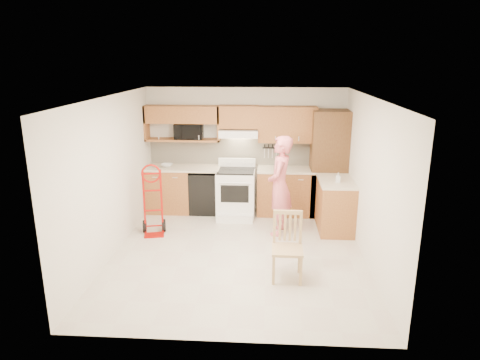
# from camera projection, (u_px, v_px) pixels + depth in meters

# --- Properties ---
(floor) EXTENTS (4.00, 4.50, 0.02)m
(floor) POSITION_uv_depth(u_px,v_px,m) (238.00, 254.00, 6.96)
(floor) COLOR #BEB6A3
(floor) RESTS_ON ground
(ceiling) EXTENTS (4.00, 4.50, 0.02)m
(ceiling) POSITION_uv_depth(u_px,v_px,m) (238.00, 97.00, 6.27)
(ceiling) COLOR white
(ceiling) RESTS_ON ground
(wall_back) EXTENTS (4.00, 0.02, 2.50)m
(wall_back) POSITION_uv_depth(u_px,v_px,m) (245.00, 149.00, 8.79)
(wall_back) COLOR beige
(wall_back) RESTS_ON ground
(wall_front) EXTENTS (4.00, 0.02, 2.50)m
(wall_front) POSITION_uv_depth(u_px,v_px,m) (223.00, 239.00, 4.45)
(wall_front) COLOR beige
(wall_front) RESTS_ON ground
(wall_left) EXTENTS (0.02, 4.50, 2.50)m
(wall_left) POSITION_uv_depth(u_px,v_px,m) (110.00, 177.00, 6.74)
(wall_left) COLOR beige
(wall_left) RESTS_ON ground
(wall_right) EXTENTS (0.02, 4.50, 2.50)m
(wall_right) POSITION_uv_depth(u_px,v_px,m) (370.00, 182.00, 6.50)
(wall_right) COLOR beige
(wall_right) RESTS_ON ground
(backsplash) EXTENTS (3.92, 0.03, 0.55)m
(backsplash) POSITION_uv_depth(u_px,v_px,m) (245.00, 152.00, 8.78)
(backsplash) COLOR beige
(backsplash) RESTS_ON wall_back
(lower_cab_left) EXTENTS (0.90, 0.60, 0.90)m
(lower_cab_left) POSITION_uv_depth(u_px,v_px,m) (169.00, 190.00, 8.81)
(lower_cab_left) COLOR #A36934
(lower_cab_left) RESTS_ON ground
(dishwasher) EXTENTS (0.60, 0.60, 0.85)m
(dishwasher) POSITION_uv_depth(u_px,v_px,m) (205.00, 192.00, 8.77)
(dishwasher) COLOR black
(dishwasher) RESTS_ON ground
(lower_cab_right) EXTENTS (1.14, 0.60, 0.90)m
(lower_cab_right) POSITION_uv_depth(u_px,v_px,m) (286.00, 192.00, 8.66)
(lower_cab_right) COLOR #A36934
(lower_cab_right) RESTS_ON ground
(countertop_left) EXTENTS (1.50, 0.63, 0.04)m
(countertop_left) POSITION_uv_depth(u_px,v_px,m) (183.00, 168.00, 8.66)
(countertop_left) COLOR beige
(countertop_left) RESTS_ON lower_cab_left
(countertop_right) EXTENTS (1.14, 0.63, 0.04)m
(countertop_right) POSITION_uv_depth(u_px,v_px,m) (286.00, 169.00, 8.53)
(countertop_right) COLOR beige
(countertop_right) RESTS_ON lower_cab_right
(cab_return_right) EXTENTS (0.60, 1.00, 0.90)m
(cab_return_right) POSITION_uv_depth(u_px,v_px,m) (335.00, 206.00, 7.84)
(cab_return_right) COLOR #A36934
(cab_return_right) RESTS_ON ground
(countertop_return) EXTENTS (0.63, 1.00, 0.04)m
(countertop_return) POSITION_uv_depth(u_px,v_px,m) (337.00, 181.00, 7.71)
(countertop_return) COLOR beige
(countertop_return) RESTS_ON cab_return_right
(pantry_tall) EXTENTS (0.70, 0.60, 2.10)m
(pantry_tall) POSITION_uv_depth(u_px,v_px,m) (328.00, 164.00, 8.44)
(pantry_tall) COLOR brown
(pantry_tall) RESTS_ON ground
(upper_cab_left) EXTENTS (1.50, 0.33, 0.34)m
(upper_cab_left) POSITION_uv_depth(u_px,v_px,m) (182.00, 114.00, 8.50)
(upper_cab_left) COLOR #A36934
(upper_cab_left) RESTS_ON wall_back
(upper_shelf_mw) EXTENTS (1.50, 0.33, 0.04)m
(upper_shelf_mw) POSITION_uv_depth(u_px,v_px,m) (183.00, 140.00, 8.64)
(upper_shelf_mw) COLOR #A36934
(upper_shelf_mw) RESTS_ON wall_back
(upper_cab_center) EXTENTS (0.76, 0.33, 0.44)m
(upper_cab_center) POSITION_uv_depth(u_px,v_px,m) (239.00, 117.00, 8.44)
(upper_cab_center) COLOR #A36934
(upper_cab_center) RESTS_ON wall_back
(upper_cab_right) EXTENTS (1.14, 0.33, 0.70)m
(upper_cab_right) POSITION_uv_depth(u_px,v_px,m) (287.00, 124.00, 8.42)
(upper_cab_right) COLOR #A36934
(upper_cab_right) RESTS_ON wall_back
(range_hood) EXTENTS (0.76, 0.46, 0.14)m
(range_hood) POSITION_uv_depth(u_px,v_px,m) (239.00, 133.00, 8.46)
(range_hood) COLOR white
(range_hood) RESTS_ON wall_back
(knife_strip) EXTENTS (0.40, 0.05, 0.29)m
(knife_strip) POSITION_uv_depth(u_px,v_px,m) (272.00, 151.00, 8.71)
(knife_strip) COLOR black
(knife_strip) RESTS_ON backsplash
(microwave) EXTENTS (0.58, 0.40, 0.31)m
(microwave) POSITION_uv_depth(u_px,v_px,m) (189.00, 131.00, 8.58)
(microwave) COLOR black
(microwave) RESTS_ON upper_shelf_mw
(range) EXTENTS (0.75, 0.98, 1.10)m
(range) POSITION_uv_depth(u_px,v_px,m) (236.00, 189.00, 8.49)
(range) COLOR white
(range) RESTS_ON ground
(person) EXTENTS (0.54, 0.72, 1.78)m
(person) POSITION_uv_depth(u_px,v_px,m) (280.00, 186.00, 7.56)
(person) COLOR #D8636C
(person) RESTS_ON ground
(hand_truck) EXTENTS (0.53, 0.51, 1.16)m
(hand_truck) POSITION_uv_depth(u_px,v_px,m) (153.00, 203.00, 7.59)
(hand_truck) COLOR #A80E07
(hand_truck) RESTS_ON ground
(dining_chair) EXTENTS (0.44, 0.48, 0.97)m
(dining_chair) POSITION_uv_depth(u_px,v_px,m) (287.00, 247.00, 6.05)
(dining_chair) COLOR tan
(dining_chair) RESTS_ON ground
(soap_bottle) EXTENTS (0.09, 0.09, 0.17)m
(soap_bottle) POSITION_uv_depth(u_px,v_px,m) (338.00, 177.00, 7.57)
(soap_bottle) COLOR white
(soap_bottle) RESTS_ON countertop_return
(bowl) EXTENTS (0.23, 0.23, 0.06)m
(bowl) POSITION_uv_depth(u_px,v_px,m) (167.00, 165.00, 8.66)
(bowl) COLOR white
(bowl) RESTS_ON countertop_left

